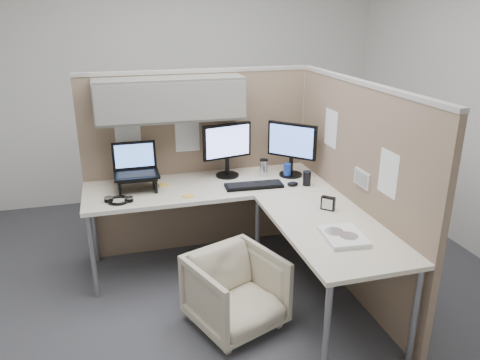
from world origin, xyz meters
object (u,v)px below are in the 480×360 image
object	(u,v)px
office_chair	(236,288)
keyboard	(254,186)
monitor_left	(227,146)
desk	(247,205)

from	to	relation	value
office_chair	keyboard	size ratio (longest dim) A/B	1.24
office_chair	monitor_left	xyz separation A→B (m)	(0.21, 1.06, 0.71)
keyboard	office_chair	bearing A→B (deg)	-112.35
desk	keyboard	world-z (taller)	keyboard
office_chair	keyboard	xyz separation A→B (m)	(0.36, 0.74, 0.45)
monitor_left	desk	bearing A→B (deg)	-100.66
desk	monitor_left	world-z (taller)	monitor_left
desk	keyboard	distance (m)	0.29
keyboard	monitor_left	bearing A→B (deg)	117.81
desk	monitor_left	xyz separation A→B (m)	(-0.02, 0.57, 0.32)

